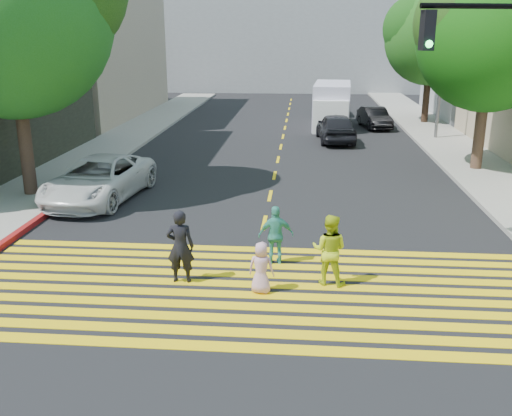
# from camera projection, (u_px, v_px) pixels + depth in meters

# --- Properties ---
(ground) EXTENTS (120.00, 120.00, 0.00)m
(ground) POSITION_uv_depth(u_px,v_px,m) (244.00, 317.00, 11.64)
(ground) COLOR black
(sidewalk_left) EXTENTS (3.00, 40.00, 0.15)m
(sidewalk_left) POSITION_uv_depth(u_px,v_px,m) (138.00, 130.00, 33.24)
(sidewalk_left) COLOR gray
(sidewalk_left) RESTS_ON ground
(sidewalk_right) EXTENTS (3.00, 60.00, 0.15)m
(sidewalk_right) POSITION_uv_depth(u_px,v_px,m) (470.00, 161.00, 25.22)
(sidewalk_right) COLOR gray
(sidewalk_right) RESTS_ON ground
(curb_red) EXTENTS (0.20, 8.00, 0.16)m
(curb_red) POSITION_uv_depth(u_px,v_px,m) (45.00, 215.00, 17.88)
(curb_red) COLOR maroon
(curb_red) RESTS_ON ground
(crosswalk) EXTENTS (13.40, 5.30, 0.01)m
(crosswalk) POSITION_uv_depth(u_px,v_px,m) (250.00, 289.00, 12.85)
(crosswalk) COLOR yellow
(crosswalk) RESTS_ON ground
(lane_line) EXTENTS (0.12, 34.40, 0.01)m
(lane_line) POSITION_uv_depth(u_px,v_px,m) (284.00, 132.00, 33.05)
(lane_line) COLOR yellow
(lane_line) RESTS_ON ground
(building_left_tan) EXTENTS (12.00, 16.00, 10.00)m
(building_left_tan) POSITION_uv_depth(u_px,v_px,m) (49.00, 41.00, 38.09)
(building_left_tan) COLOR tan
(building_left_tan) RESTS_ON ground
(backdrop_block) EXTENTS (30.00, 8.00, 12.00)m
(backdrop_block) POSITION_uv_depth(u_px,v_px,m) (294.00, 27.00, 55.55)
(backdrop_block) COLOR gray
(backdrop_block) RESTS_ON ground
(tree_left) EXTENTS (7.92, 7.64, 9.49)m
(tree_left) POSITION_uv_depth(u_px,v_px,m) (12.00, 4.00, 18.21)
(tree_left) COLOR black
(tree_left) RESTS_ON ground
(tree_right_near) EXTENTS (7.00, 6.62, 8.32)m
(tree_right_near) POSITION_uv_depth(u_px,v_px,m) (494.00, 30.00, 22.09)
(tree_right_near) COLOR #402C1A
(tree_right_near) RESTS_ON ground
(tree_right_far) EXTENTS (6.49, 6.00, 8.15)m
(tree_right_far) POSITION_uv_depth(u_px,v_px,m) (433.00, 33.00, 34.26)
(tree_right_far) COLOR black
(tree_right_far) RESTS_ON ground
(pedestrian_man) EXTENTS (0.65, 0.43, 1.74)m
(pedestrian_man) POSITION_uv_depth(u_px,v_px,m) (180.00, 247.00, 13.02)
(pedestrian_man) COLOR black
(pedestrian_man) RESTS_ON ground
(pedestrian_woman) EXTENTS (0.94, 0.81, 1.67)m
(pedestrian_woman) POSITION_uv_depth(u_px,v_px,m) (329.00, 250.00, 12.93)
(pedestrian_woman) COLOR #BBCF1A
(pedestrian_woman) RESTS_ON ground
(pedestrian_child) EXTENTS (0.63, 0.47, 1.18)m
(pedestrian_child) POSITION_uv_depth(u_px,v_px,m) (261.00, 268.00, 12.56)
(pedestrian_child) COLOR #CF9AB0
(pedestrian_child) RESTS_ON ground
(pedestrian_extra) EXTENTS (0.93, 0.50, 1.50)m
(pedestrian_extra) POSITION_uv_depth(u_px,v_px,m) (276.00, 235.00, 14.10)
(pedestrian_extra) COLOR teal
(pedestrian_extra) RESTS_ON ground
(white_sedan) EXTENTS (3.00, 5.50, 1.46)m
(white_sedan) POSITION_uv_depth(u_px,v_px,m) (99.00, 179.00, 19.52)
(white_sedan) COLOR silver
(white_sedan) RESTS_ON ground
(dark_car_near) EXTENTS (2.11, 4.57, 1.52)m
(dark_car_near) POSITION_uv_depth(u_px,v_px,m) (336.00, 127.00, 29.94)
(dark_car_near) COLOR black
(dark_car_near) RESTS_ON ground
(silver_car) EXTENTS (1.94, 4.47, 1.28)m
(silver_car) POSITION_uv_depth(u_px,v_px,m) (335.00, 105.00, 40.18)
(silver_car) COLOR #9E9E9E
(silver_car) RESTS_ON ground
(dark_car_parked) EXTENTS (1.89, 3.90, 1.23)m
(dark_car_parked) POSITION_uv_depth(u_px,v_px,m) (374.00, 118.00, 34.28)
(dark_car_parked) COLOR black
(dark_car_parked) RESTS_ON ground
(white_van) EXTENTS (2.45, 5.68, 2.62)m
(white_van) POSITION_uv_depth(u_px,v_px,m) (332.00, 107.00, 34.32)
(white_van) COLOR silver
(white_van) RESTS_ON ground
(street_lamp) EXTENTS (2.03, 0.61, 9.03)m
(street_lamp) POSITION_uv_depth(u_px,v_px,m) (441.00, 40.00, 29.13)
(street_lamp) COLOR slate
(street_lamp) RESTS_ON ground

